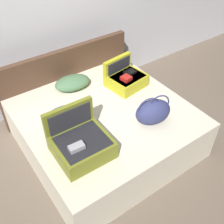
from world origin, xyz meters
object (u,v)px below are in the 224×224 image
bed (106,129)px  hard_case_medium (126,78)px  hard_case_large (81,143)px  pillow_center_head (63,115)px  pillow_near_headboard (72,83)px  duffel_bag (153,112)px

bed → hard_case_medium: 0.71m
hard_case_large → pillow_center_head: (0.06, 0.50, -0.04)m
hard_case_medium → pillow_near_headboard: 0.68m
hard_case_medium → duffel_bag: 0.75m
hard_case_medium → pillow_center_head: hard_case_medium is taller
hard_case_medium → pillow_center_head: bearing=-178.7°
bed → hard_case_large: hard_case_large is taller
duffel_bag → pillow_center_head: 0.99m
hard_case_large → duffel_bag: bearing=-3.8°
hard_case_large → pillow_near_headboard: size_ratio=1.16×
hard_case_large → duffel_bag: size_ratio=1.18×
bed → pillow_near_headboard: pillow_near_headboard is taller
pillow_center_head → pillow_near_headboard: bearing=51.8°
bed → pillow_center_head: pillow_center_head is taller
hard_case_medium → pillow_center_head: (-0.99, -0.16, -0.02)m
hard_case_large → pillow_near_headboard: 1.10m
bed → hard_case_medium: (0.52, 0.30, 0.37)m
bed → hard_case_large: size_ratio=3.53×
pillow_near_headboard → pillow_center_head: pillow_center_head is taller
duffel_bag → pillow_near_headboard: bearing=110.9°
duffel_bag → bed: bearing=128.0°
duffel_bag → hard_case_medium: bearing=75.8°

